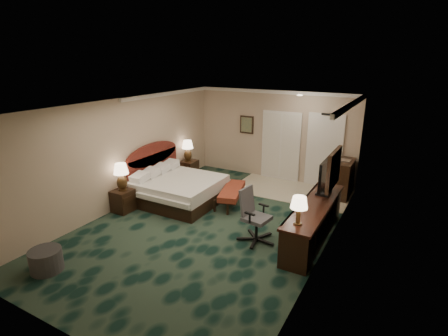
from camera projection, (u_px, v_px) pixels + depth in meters
The scene contains 25 objects.
floor at pixel (211, 225), 7.90m from camera, with size 5.00×7.50×0.00m, color black.
ceiling at pixel (209, 105), 7.08m from camera, with size 5.00×7.50×0.00m, color white.
wall_back at pixel (274, 135), 10.61m from camera, with size 5.00×0.00×2.70m, color #B7A48C.
wall_front at pixel (55, 248), 4.37m from camera, with size 5.00×0.00×2.70m, color #B7A48C.
wall_left at pixel (124, 153), 8.64m from camera, with size 0.00×7.50×2.70m, color #B7A48C.
wall_right at pixel (328, 189), 6.33m from camera, with size 0.00×7.50×2.70m, color #B7A48C.
crown_molding at pixel (209, 107), 7.09m from camera, with size 5.00×7.50×0.10m, color silver, non-canonical shape.
tile_patch at pixel (291, 191), 9.90m from camera, with size 3.20×1.70×0.01m, color #BFB69D.
headboard at pixel (154, 168), 9.65m from camera, with size 0.12×2.00×1.40m, color #4E100E, non-canonical shape.
entry_door at pixel (324, 151), 9.96m from camera, with size 1.02×0.06×2.18m, color silver.
closet_doors at pixel (281, 146), 10.55m from camera, with size 1.20×0.06×2.10m, color beige.
wall_art at pixel (247, 125), 10.92m from camera, with size 0.45×0.06×0.55m, color #455D4E.
wall_mirror at pixel (334, 169), 6.79m from camera, with size 0.05×0.95×0.75m, color white.
bed at pixel (179, 190), 9.08m from camera, with size 2.00×1.85×0.63m, color silver.
nightstand_near at pixel (124, 200), 8.55m from camera, with size 0.44×0.50×0.55m, color black.
nightstand_far at pixel (189, 169), 10.89m from camera, with size 0.44×0.51×0.55m, color black.
lamp_near at pixel (122, 177), 8.36m from camera, with size 0.36×0.36×0.67m, color #312311, non-canonical shape.
lamp_far at pixel (188, 151), 10.70m from camera, with size 0.34×0.34×0.65m, color #312311, non-canonical shape.
bed_bench at pixel (232, 197), 8.90m from camera, with size 0.46×1.33×0.45m, color maroon.
ottoman at pixel (46, 260), 6.17m from camera, with size 0.56×0.56×0.40m, color #323234.
desk at pixel (313, 222), 7.17m from camera, with size 0.59×2.74×0.79m, color black.
tv at pixel (325, 176), 7.48m from camera, with size 0.09×1.01×0.79m, color black.
desk_lamp at pixel (299, 210), 6.13m from camera, with size 0.31×0.31×0.54m, color #312311, non-canonical shape.
desk_chair at pixel (257, 216), 7.06m from camera, with size 0.65×0.61×1.11m, color #4B4B4B, non-canonical shape.
minibar at pixel (341, 178), 9.40m from camera, with size 0.53×0.95×1.00m, color black.
Camera 1 is at (3.73, -6.08, 3.64)m, focal length 28.00 mm.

